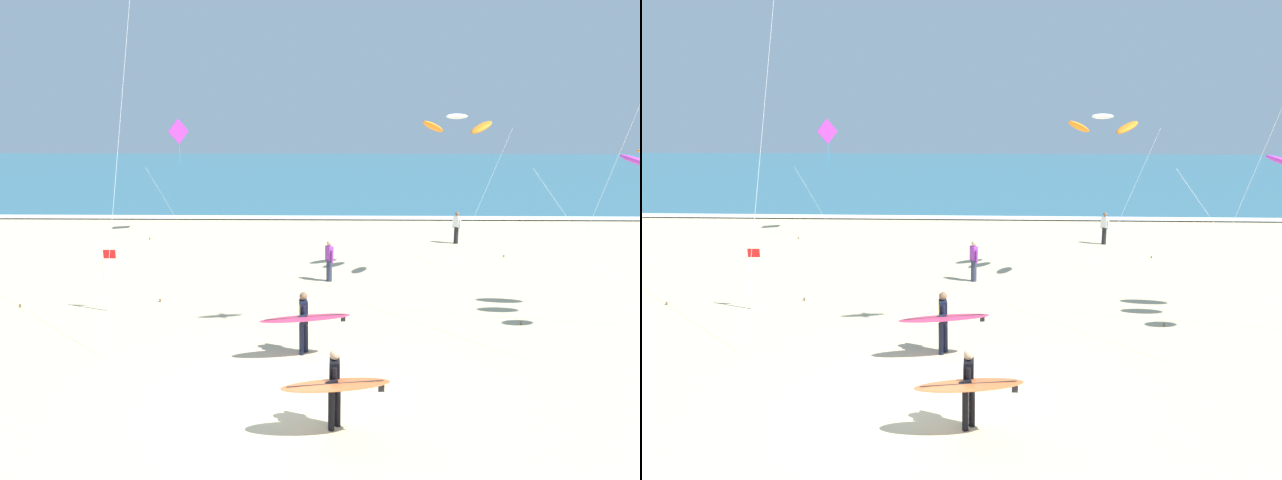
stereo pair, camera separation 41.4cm
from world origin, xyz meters
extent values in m
plane|color=#D1BA8E|center=(0.00, 0.00, 0.00)|extent=(160.00, 160.00, 0.00)
cube|color=#2D6075|center=(0.00, 52.81, 0.04)|extent=(160.00, 60.00, 0.08)
cube|color=white|center=(0.00, 23.11, 0.09)|extent=(160.00, 1.22, 0.01)
cylinder|color=black|center=(1.14, -1.15, 0.44)|extent=(0.13, 0.13, 0.88)
cylinder|color=black|center=(1.27, -0.99, 0.44)|extent=(0.13, 0.13, 0.88)
cube|color=black|center=(1.20, -1.07, 1.18)|extent=(0.20, 0.34, 0.60)
cube|color=white|center=(1.10, -1.07, 1.22)|extent=(0.01, 0.20, 0.32)
sphere|color=tan|center=(1.20, -1.07, 1.60)|extent=(0.21, 0.21, 0.21)
cylinder|color=black|center=(1.21, -1.30, 1.29)|extent=(0.09, 0.09, 0.26)
cylinder|color=black|center=(1.15, -1.39, 1.16)|extent=(0.25, 0.08, 0.14)
cylinder|color=black|center=(1.20, -0.84, 1.14)|extent=(0.09, 0.09, 0.56)
ellipsoid|color=orange|center=(1.21, -1.43, 1.12)|extent=(2.15, 0.59, 0.23)
cube|color=#333333|center=(1.21, -1.43, 1.16)|extent=(1.88, 0.05, 0.15)
cube|color=#262628|center=(2.11, -1.42, 1.05)|extent=(0.12, 0.01, 0.14)
cylinder|color=black|center=(0.36, 2.58, 0.44)|extent=(0.13, 0.13, 0.88)
cylinder|color=black|center=(0.46, 2.76, 0.44)|extent=(0.13, 0.13, 0.88)
cube|color=black|center=(0.41, 2.67, 1.18)|extent=(0.25, 0.37, 0.60)
cube|color=yellow|center=(0.30, 2.65, 1.22)|extent=(0.04, 0.20, 0.32)
sphere|color=brown|center=(0.41, 2.67, 1.60)|extent=(0.21, 0.21, 0.21)
cylinder|color=black|center=(0.44, 2.44, 1.29)|extent=(0.09, 0.09, 0.26)
cylinder|color=black|center=(0.40, 2.35, 1.16)|extent=(0.26, 0.12, 0.14)
cylinder|color=black|center=(0.37, 2.90, 1.14)|extent=(0.09, 0.09, 0.56)
ellipsoid|color=#D83359|center=(0.46, 2.32, 1.12)|extent=(2.42, 0.86, 0.14)
cube|color=#333333|center=(0.46, 2.32, 1.16)|extent=(2.06, 0.36, 0.06)
cube|color=#262628|center=(1.45, 2.47, 1.05)|extent=(0.12, 0.03, 0.14)
ellipsoid|color=orange|center=(5.05, 10.96, 5.81)|extent=(1.23, 1.26, 0.59)
ellipsoid|color=white|center=(5.80, 10.25, 6.20)|extent=(1.23, 1.26, 0.20)
ellipsoid|color=orange|center=(6.55, 9.53, 5.81)|extent=(1.23, 1.26, 0.59)
cylinder|color=silver|center=(7.35, 11.87, 2.90)|extent=(3.11, 3.26, 5.61)
cylinder|color=brown|center=(8.90, 13.49, 0.05)|extent=(0.06, 0.06, 0.10)
cylinder|color=silver|center=(8.68, 4.88, 2.42)|extent=(3.54, 0.10, 4.66)
cylinder|color=brown|center=(6.92, 4.93, 0.05)|extent=(0.06, 0.06, 0.10)
cube|color=purple|center=(-6.86, 18.63, 5.41)|extent=(0.82, 1.06, 1.31)
cylinder|color=#2D99DB|center=(-6.86, 18.63, 4.24)|extent=(0.02, 0.02, 1.03)
cylinder|color=silver|center=(-7.51, 17.77, 1.91)|extent=(1.32, 1.73, 3.63)
cylinder|color=brown|center=(-8.17, 16.92, 0.05)|extent=(0.06, 0.06, 0.10)
cylinder|color=silver|center=(8.52, 2.93, 5.90)|extent=(4.33, 1.37, 11.61)
cylinder|color=brown|center=(-9.19, 6.26, 0.05)|extent=(0.06, 0.06, 0.10)
cylinder|color=silver|center=(-4.81, 4.63, 6.07)|extent=(0.23, 4.58, 11.94)
cylinder|color=brown|center=(-4.70, 6.91, 0.05)|extent=(0.06, 0.06, 0.10)
cylinder|color=black|center=(7.34, 16.29, 0.42)|extent=(0.22, 0.22, 0.84)
cube|color=white|center=(7.34, 16.29, 1.11)|extent=(0.34, 0.36, 0.54)
sphere|color=brown|center=(7.34, 16.29, 1.49)|extent=(0.20, 0.20, 0.20)
cylinder|color=white|center=(7.20, 16.45, 1.01)|extent=(0.08, 0.08, 0.50)
cylinder|color=white|center=(7.47, 16.13, 1.01)|extent=(0.08, 0.08, 0.50)
cylinder|color=#2D334C|center=(1.06, 9.54, 0.42)|extent=(0.22, 0.22, 0.84)
cube|color=purple|center=(1.06, 9.54, 1.11)|extent=(0.33, 0.37, 0.54)
sphere|color=tan|center=(1.06, 9.54, 1.49)|extent=(0.20, 0.20, 0.20)
cylinder|color=purple|center=(0.95, 9.71, 1.01)|extent=(0.08, 0.08, 0.50)
cylinder|color=purple|center=(1.18, 9.36, 1.01)|extent=(0.08, 0.08, 0.50)
cylinder|color=silver|center=(-6.18, 5.98, 1.05)|extent=(0.05, 0.05, 2.10)
cube|color=red|center=(-5.96, 5.98, 1.90)|extent=(0.40, 0.02, 0.28)
camera|label=1|loc=(1.11, -11.72, 6.24)|focal=32.28mm
camera|label=2|loc=(1.53, -11.70, 6.24)|focal=32.28mm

